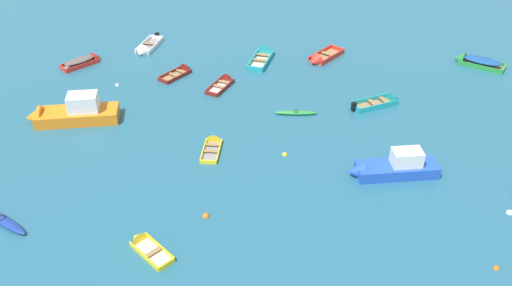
% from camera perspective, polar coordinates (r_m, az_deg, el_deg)
% --- Properties ---
extents(rowboat_yellow_outer_left, '(1.42, 2.88, 0.93)m').
position_cam_1_polar(rowboat_yellow_outer_left, '(33.56, -4.57, -0.04)').
color(rowboat_yellow_outer_left, gray).
rests_on(rowboat_yellow_outer_left, ground_plane).
extents(rowboat_turquoise_back_row_center, '(1.47, 4.05, 1.22)m').
position_cam_1_polar(rowboat_turquoise_back_row_center, '(44.47, 0.89, 9.40)').
color(rowboat_turquoise_back_row_center, beige).
rests_on(rowboat_turquoise_back_row_center, ground_plane).
extents(rowboat_maroon_foreground_center, '(1.60, 3.14, 0.98)m').
position_cam_1_polar(rowboat_maroon_foreground_center, '(40.43, -3.30, 6.54)').
color(rowboat_maroon_foreground_center, beige).
rests_on(rowboat_maroon_foreground_center, ground_plane).
extents(motor_launch_blue_far_back, '(5.38, 3.10, 1.87)m').
position_cam_1_polar(motor_launch_blue_far_back, '(31.73, 14.22, -2.52)').
color(motor_launch_blue_far_back, blue).
rests_on(motor_launch_blue_far_back, ground_plane).
extents(kayak_green_outer_right, '(2.93, 1.14, 0.28)m').
position_cam_1_polar(kayak_green_outer_right, '(36.62, 4.27, 3.25)').
color(kayak_green_outer_right, '#288C3D').
rests_on(kayak_green_outer_right, ground_plane).
extents(rowboat_red_near_left, '(2.78, 3.87, 1.22)m').
position_cam_1_polar(rowboat_red_near_left, '(43.96, 6.76, 8.84)').
color(rowboat_red_near_left, '#99754C').
rests_on(rowboat_red_near_left, ground_plane).
extents(motor_launch_orange_cluster_inner, '(6.20, 3.77, 2.28)m').
position_cam_1_polar(motor_launch_orange_cluster_inner, '(37.60, -19.15, 3.04)').
color(motor_launch_orange_cluster_inner, orange).
rests_on(motor_launch_orange_cluster_inner, ground_plane).
extents(rowboat_white_midfield_right, '(1.28, 3.94, 1.13)m').
position_cam_1_polar(rowboat_white_midfield_right, '(46.34, -11.74, 9.72)').
color(rowboat_white_midfield_right, gray).
rests_on(rowboat_white_midfield_right, ground_plane).
extents(kayak_deep_blue_far_right, '(3.70, 1.79, 0.35)m').
position_cam_1_polar(kayak_deep_blue_far_right, '(30.85, -25.40, -7.41)').
color(kayak_deep_blue_far_right, navy).
rests_on(kayak_deep_blue_far_right, ground_plane).
extents(rowboat_yellow_back_row_right, '(2.82, 2.19, 0.89)m').
position_cam_1_polar(rowboat_yellow_back_row_right, '(27.35, -11.96, -10.42)').
color(rowboat_yellow_back_row_right, beige).
rests_on(rowboat_yellow_back_row_right, ground_plane).
extents(rowboat_turquoise_cluster_outer, '(3.53, 3.06, 1.04)m').
position_cam_1_polar(rowboat_turquoise_cluster_outer, '(38.78, 13.50, 4.35)').
color(rowboat_turquoise_cluster_outer, '#99754C').
rests_on(rowboat_turquoise_cluster_outer, ground_plane).
extents(rowboat_maroon_near_right, '(2.17, 3.12, 1.01)m').
position_cam_1_polar(rowboat_maroon_near_right, '(42.31, -7.80, 7.60)').
color(rowboat_maroon_near_right, '#99754C').
rests_on(rowboat_maroon_near_right, ground_plane).
extents(rowboat_green_midfield_left, '(4.12, 2.43, 1.31)m').
position_cam_1_polar(rowboat_green_midfield_left, '(46.52, 22.11, 8.11)').
color(rowboat_green_midfield_left, '#99754C').
rests_on(rowboat_green_midfield_left, ground_plane).
extents(rowboat_red_distant_center, '(2.67, 3.38, 1.05)m').
position_cam_1_polar(rowboat_red_distant_center, '(45.39, -17.65, 8.39)').
color(rowboat_red_distant_center, gray).
rests_on(rowboat_red_distant_center, ground_plane).
extents(mooring_buoy_far_field, '(0.34, 0.34, 0.34)m').
position_cam_1_polar(mooring_buoy_far_field, '(32.69, 3.07, -1.27)').
color(mooring_buoy_far_field, yellow).
rests_on(mooring_buoy_far_field, ground_plane).
extents(mooring_buoy_near_foreground, '(0.38, 0.38, 0.38)m').
position_cam_1_polar(mooring_buoy_near_foreground, '(28.49, -5.36, -7.78)').
color(mooring_buoy_near_foreground, orange).
rests_on(mooring_buoy_near_foreground, ground_plane).
extents(mooring_buoy_trailing, '(0.36, 0.36, 0.36)m').
position_cam_1_polar(mooring_buoy_trailing, '(31.56, 25.39, -6.75)').
color(mooring_buoy_trailing, silver).
rests_on(mooring_buoy_trailing, ground_plane).
extents(mooring_buoy_outer_edge, '(0.31, 0.31, 0.31)m').
position_cam_1_polar(mooring_buoy_outer_edge, '(41.45, -14.55, 5.95)').
color(mooring_buoy_outer_edge, silver).
rests_on(mooring_buoy_outer_edge, ground_plane).
extents(mooring_buoy_midfield, '(0.30, 0.30, 0.30)m').
position_cam_1_polar(mooring_buoy_midfield, '(28.19, 24.21, -12.09)').
color(mooring_buoy_midfield, orange).
rests_on(mooring_buoy_midfield, ground_plane).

